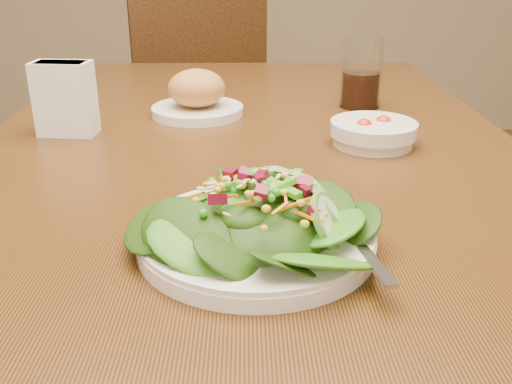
# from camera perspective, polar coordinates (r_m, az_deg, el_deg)

# --- Properties ---
(dining_table) EXTENTS (0.90, 1.40, 0.75)m
(dining_table) POSITION_cam_1_polar(r_m,az_deg,el_deg) (0.99, -0.80, -0.32)
(dining_table) COLOR #593214
(dining_table) RESTS_ON ground_plane
(chair_far) EXTENTS (0.60, 0.60, 1.02)m
(chair_far) POSITION_cam_1_polar(r_m,az_deg,el_deg) (2.10, -6.35, 9.09)
(chair_far) COLOR #4B2A13
(chair_far) RESTS_ON ground_plane
(salad_plate) EXTENTS (0.26, 0.25, 0.07)m
(salad_plate) POSITION_cam_1_polar(r_m,az_deg,el_deg) (0.60, 0.89, -3.13)
(salad_plate) COLOR silver
(salad_plate) RESTS_ON dining_table
(bread_plate) EXTENTS (0.17, 0.17, 0.09)m
(bread_plate) POSITION_cam_1_polar(r_m,az_deg,el_deg) (1.10, -5.92, 9.45)
(bread_plate) COLOR silver
(bread_plate) RESTS_ON dining_table
(tomato_bowl) EXTENTS (0.14, 0.14, 0.05)m
(tomato_bowl) POSITION_cam_1_polar(r_m,az_deg,el_deg) (0.95, 11.64, 5.83)
(tomato_bowl) COLOR silver
(tomato_bowl) RESTS_ON dining_table
(drinking_glass) EXTENTS (0.08, 0.08, 0.14)m
(drinking_glass) POSITION_cam_1_polar(r_m,az_deg,el_deg) (1.17, 10.48, 11.23)
(drinking_glass) COLOR silver
(drinking_glass) RESTS_ON dining_table
(napkin_holder) EXTENTS (0.10, 0.06, 0.12)m
(napkin_holder) POSITION_cam_1_polar(r_m,az_deg,el_deg) (1.02, -18.58, 9.02)
(napkin_holder) COLOR white
(napkin_holder) RESTS_ON dining_table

